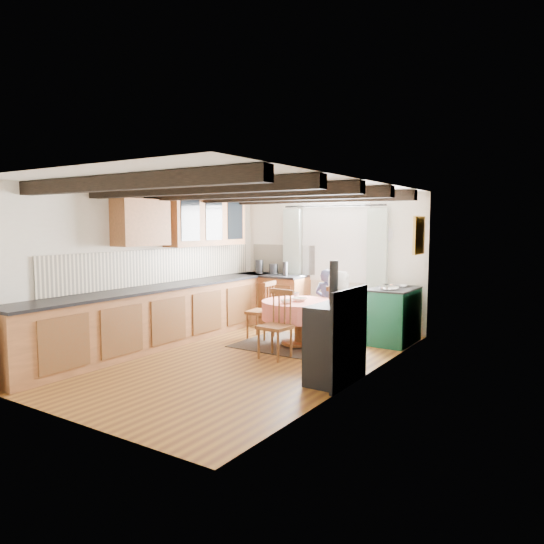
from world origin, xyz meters
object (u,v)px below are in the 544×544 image
Objects in this scene: child_right at (338,312)px; cup at (296,295)px; child_far at (326,303)px; dining_table at (299,323)px; chair_left at (261,310)px; chair_right at (345,320)px; aga_range at (393,315)px; chair_near at (275,324)px; cast_iron_stove at (333,322)px.

child_right is 11.64× the size of cup.
cup is at bearing 67.31° from child_far.
dining_table is 1.21× the size of chair_left.
chair_right is 1.04m from cup.
child_far is at bearing 83.90° from dining_table.
aga_range is 9.35× the size of cup.
chair_left is (-0.79, 0.10, 0.13)m from dining_table.
aga_range is at bearing -42.30° from child_right.
child_right is (-0.46, -1.04, 0.16)m from aga_range.
aga_range is 1.10m from child_far.
cup is at bearing 108.10° from chair_near.
dining_table is 0.48m from cup.
cast_iron_stove reaches higher than chair_right.
chair_right is 1.02× the size of aga_range.
child_far reaches higher than chair_near.
child_right is at bearing 107.95° from chair_right.
chair_left reaches higher than dining_table.
chair_near reaches higher than cup.
aga_range is (1.15, 0.98, 0.10)m from dining_table.
dining_table is 0.80× the size of cast_iron_stove.
child_right is (0.61, -0.81, 0.03)m from child_far.
dining_table is 0.96× the size of child_right.
chair_left is 0.84× the size of child_far.
child_right reaches higher than chair_right.
chair_right is at bearing -4.00° from dining_table.
child_far is at bearing 120.49° from chair_left.
chair_near is (0.09, -0.83, 0.13)m from dining_table.
chair_right is 9.54× the size of cup.
child_right reaches higher than chair_near.
chair_right is at bearing 77.97° from chair_left.
child_far reaches higher than chair_right.
child_right is (0.60, 0.77, 0.12)m from chair_near.
cast_iron_stove is at bearing -175.34° from child_right.
cast_iron_stove reaches higher than aga_range.
child_far is at bearing 56.78° from chair_right.
chair_near is at bearing 93.02° from child_far.
cast_iron_stove is (1.17, -0.54, 0.25)m from chair_near.
chair_right is (0.71, 0.77, 0.01)m from chair_near.
chair_right is 1.41m from cast_iron_stove.
cast_iron_stove is (0.46, -1.31, 0.23)m from chair_right.
chair_left is 2.53m from cast_iron_stove.
chair_near is 0.97× the size of chair_right.
chair_right is at bearing 50.93° from chair_near.
child_right is at bearing -113.58° from aga_range.
dining_table is 0.74m from child_right.
aga_range is at bearing 92.68° from cast_iron_stove.
chair_near is 2.10m from aga_range.
cast_iron_stove is (2.05, -1.46, 0.25)m from chair_left.
aga_range is (1.94, 0.89, -0.03)m from chair_left.
chair_right is 0.87× the size of child_far.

